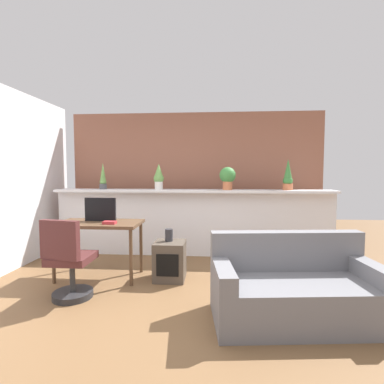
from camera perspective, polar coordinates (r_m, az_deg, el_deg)
ground_plane at (r=3.27m, az=-2.63°, el=-21.75°), size 12.00×12.00×0.00m
divider_wall at (r=5.01m, az=0.18°, el=-6.13°), size 4.62×0.16×1.08m
plant_shelf at (r=4.90m, az=0.14°, el=0.21°), size 4.62×0.39×0.04m
brick_wall_behind at (r=5.53m, az=0.64°, el=2.25°), size 4.62×0.10×2.50m
potted_plant_0 at (r=5.26m, az=-16.82°, el=2.57°), size 0.12×0.12×0.45m
potted_plant_1 at (r=5.00m, az=-6.45°, el=2.93°), size 0.17×0.17×0.43m
potted_plant_2 at (r=4.90m, az=6.89°, el=2.94°), size 0.27×0.27×0.38m
potted_plant_3 at (r=5.05m, az=18.05°, el=2.85°), size 0.16×0.16×0.51m
desk at (r=4.13m, az=-17.53°, el=-6.71°), size 1.10×0.60×0.75m
tv_monitor at (r=4.17m, az=-17.29°, el=-3.23°), size 0.42×0.04×0.32m
office_chair at (r=3.61m, az=-22.72°, el=-12.93°), size 0.47×0.48×0.91m
side_cube_shelf at (r=3.98m, az=-4.32°, el=-13.09°), size 0.40×0.41×0.50m
vase_on_shelf at (r=3.95m, az=-4.49°, el=-8.29°), size 0.10×0.10×0.16m
book_on_desk at (r=3.92m, az=-15.64°, el=-5.71°), size 0.16×0.10×0.04m
couch at (r=3.14m, az=19.20°, el=-17.45°), size 1.63×0.92×0.80m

